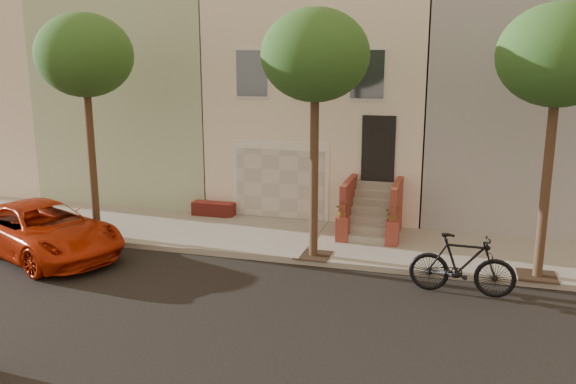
# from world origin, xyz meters

# --- Properties ---
(ground) EXTENTS (90.00, 90.00, 0.00)m
(ground) POSITION_xyz_m (0.00, 0.00, 0.00)
(ground) COLOR black
(ground) RESTS_ON ground
(sidewalk) EXTENTS (40.00, 3.70, 0.15)m
(sidewalk) POSITION_xyz_m (0.00, 5.35, 0.07)
(sidewalk) COLOR gray
(sidewalk) RESTS_ON ground
(house_row) EXTENTS (33.10, 11.70, 7.00)m
(house_row) POSITION_xyz_m (0.00, 11.19, 3.64)
(house_row) COLOR beige
(house_row) RESTS_ON sidewalk
(tree_left) EXTENTS (2.70, 2.57, 6.30)m
(tree_left) POSITION_xyz_m (-5.50, 3.90, 5.26)
(tree_left) COLOR #2D2116
(tree_left) RESTS_ON sidewalk
(tree_mid) EXTENTS (2.70, 2.57, 6.30)m
(tree_mid) POSITION_xyz_m (1.00, 3.90, 5.26)
(tree_mid) COLOR #2D2116
(tree_mid) RESTS_ON sidewalk
(tree_right) EXTENTS (2.70, 2.57, 6.30)m
(tree_right) POSITION_xyz_m (6.50, 3.90, 5.26)
(tree_right) COLOR #2D2116
(tree_right) RESTS_ON sidewalk
(pickup_truck) EXTENTS (5.67, 4.14, 1.43)m
(pickup_truck) POSITION_xyz_m (-6.14, 2.32, 0.72)
(pickup_truck) COLOR #B42708
(pickup_truck) RESTS_ON ground
(motorcycle) EXTENTS (2.36, 0.73, 1.41)m
(motorcycle) POSITION_xyz_m (4.74, 2.65, 0.70)
(motorcycle) COLOR black
(motorcycle) RESTS_ON ground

